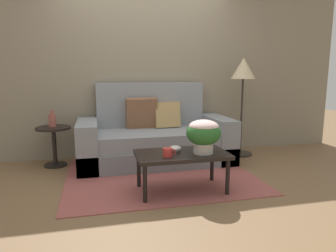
{
  "coord_description": "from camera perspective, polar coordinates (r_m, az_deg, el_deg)",
  "views": [
    {
      "loc": [
        -0.74,
        -3.38,
        1.24
      ],
      "look_at": [
        0.1,
        0.15,
        0.61
      ],
      "focal_mm": 32.76,
      "sensor_mm": 36.0,
      "label": 1
    }
  ],
  "objects": [
    {
      "name": "ground_plane",
      "position": [
        3.67,
        -1.05,
        -9.91
      ],
      "size": [
        14.0,
        14.0,
        0.0
      ],
      "primitive_type": "plane",
      "color": "brown"
    },
    {
      "name": "wall_back",
      "position": [
        4.69,
        -4.47,
        11.65
      ],
      "size": [
        6.4,
        0.12,
        2.78
      ],
      "primitive_type": "cube",
      "color": "gray",
      "rests_on": "ground"
    },
    {
      "name": "area_rug",
      "position": [
        3.8,
        -1.52,
        -9.14
      ],
      "size": [
        2.22,
        1.82,
        0.01
      ],
      "primitive_type": "cube",
      "color": "#994C47",
      "rests_on": "ground"
    },
    {
      "name": "couch",
      "position": [
        4.31,
        -2.46,
        -2.44
      ],
      "size": [
        2.09,
        0.93,
        1.1
      ],
      "color": "slate",
      "rests_on": "ground"
    },
    {
      "name": "coffee_table",
      "position": [
        3.22,
        2.58,
        -5.75
      ],
      "size": [
        0.96,
        0.53,
        0.42
      ],
      "color": "black",
      "rests_on": "ground"
    },
    {
      "name": "side_table",
      "position": [
        4.37,
        -20.45,
        -2.29
      ],
      "size": [
        0.45,
        0.45,
        0.53
      ],
      "color": "black",
      "rests_on": "ground"
    },
    {
      "name": "floor_lamp",
      "position": [
        4.71,
        13.79,
        8.83
      ],
      "size": [
        0.36,
        0.36,
        1.46
      ],
      "color": "#2D2823",
      "rests_on": "ground"
    },
    {
      "name": "potted_plant",
      "position": [
        3.15,
        6.63,
        -1.27
      ],
      "size": [
        0.36,
        0.36,
        0.35
      ],
      "color": "#B7B2A8",
      "rests_on": "coffee_table"
    },
    {
      "name": "coffee_mug",
      "position": [
        3.05,
        -0.04,
        -4.91
      ],
      "size": [
        0.14,
        0.09,
        0.09
      ],
      "color": "red",
      "rests_on": "coffee_table"
    },
    {
      "name": "snack_bowl",
      "position": [
        3.23,
        1.37,
        -4.2
      ],
      "size": [
        0.13,
        0.13,
        0.07
      ],
      "color": "silver",
      "rests_on": "coffee_table"
    },
    {
      "name": "table_vase",
      "position": [
        4.33,
        -20.72,
        1.04
      ],
      "size": [
        0.1,
        0.1,
        0.22
      ],
      "color": "#934C42",
      "rests_on": "side_table"
    }
  ]
}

